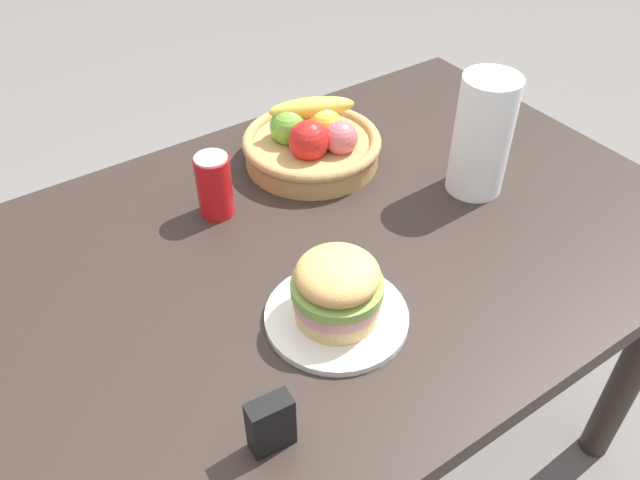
{
  "coord_description": "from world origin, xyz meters",
  "views": [
    {
      "loc": [
        -0.49,
        -0.72,
        1.52
      ],
      "look_at": [
        -0.03,
        -0.05,
        0.81
      ],
      "focal_mm": 35.97,
      "sensor_mm": 36.0,
      "label": 1
    }
  ],
  "objects_px": {
    "plate": "(336,316)",
    "fruit_basket": "(312,142)",
    "sandwich": "(337,288)",
    "paper_towel_roll": "(482,136)",
    "soda_can": "(214,186)",
    "napkin_holder": "(271,424)"
  },
  "relations": [
    {
      "from": "soda_can",
      "to": "paper_towel_roll",
      "type": "distance_m",
      "value": 0.51
    },
    {
      "from": "sandwich",
      "to": "paper_towel_roll",
      "type": "relative_size",
      "value": 0.6
    },
    {
      "from": "soda_can",
      "to": "fruit_basket",
      "type": "relative_size",
      "value": 0.43
    },
    {
      "from": "soda_can",
      "to": "paper_towel_roll",
      "type": "relative_size",
      "value": 0.53
    },
    {
      "from": "fruit_basket",
      "to": "napkin_holder",
      "type": "xyz_separation_m",
      "value": [
        -0.42,
        -0.53,
        -0.0
      ]
    },
    {
      "from": "sandwich",
      "to": "napkin_holder",
      "type": "relative_size",
      "value": 1.6
    },
    {
      "from": "plate",
      "to": "sandwich",
      "type": "height_order",
      "value": "sandwich"
    },
    {
      "from": "sandwich",
      "to": "napkin_holder",
      "type": "distance_m",
      "value": 0.24
    },
    {
      "from": "plate",
      "to": "napkin_holder",
      "type": "distance_m",
      "value": 0.24
    },
    {
      "from": "fruit_basket",
      "to": "napkin_holder",
      "type": "relative_size",
      "value": 3.22
    },
    {
      "from": "soda_can",
      "to": "napkin_holder",
      "type": "xyz_separation_m",
      "value": [
        -0.17,
        -0.48,
        -0.02
      ]
    },
    {
      "from": "plate",
      "to": "fruit_basket",
      "type": "height_order",
      "value": "fruit_basket"
    },
    {
      "from": "plate",
      "to": "napkin_holder",
      "type": "relative_size",
      "value": 2.56
    },
    {
      "from": "soda_can",
      "to": "napkin_holder",
      "type": "bearing_deg",
      "value": -109.37
    },
    {
      "from": "plate",
      "to": "sandwich",
      "type": "bearing_deg",
      "value": -90.0
    },
    {
      "from": "paper_towel_roll",
      "to": "napkin_holder",
      "type": "distance_m",
      "value": 0.69
    },
    {
      "from": "sandwich",
      "to": "napkin_holder",
      "type": "xyz_separation_m",
      "value": [
        -0.2,
        -0.13,
        -0.03
      ]
    },
    {
      "from": "fruit_basket",
      "to": "paper_towel_roll",
      "type": "xyz_separation_m",
      "value": [
        0.22,
        -0.26,
        0.07
      ]
    },
    {
      "from": "soda_can",
      "to": "paper_towel_roll",
      "type": "xyz_separation_m",
      "value": [
        0.46,
        -0.22,
        0.06
      ]
    },
    {
      "from": "sandwich",
      "to": "plate",
      "type": "bearing_deg",
      "value": 90.0
    },
    {
      "from": "soda_can",
      "to": "napkin_holder",
      "type": "height_order",
      "value": "soda_can"
    },
    {
      "from": "soda_can",
      "to": "napkin_holder",
      "type": "relative_size",
      "value": 1.4
    }
  ]
}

